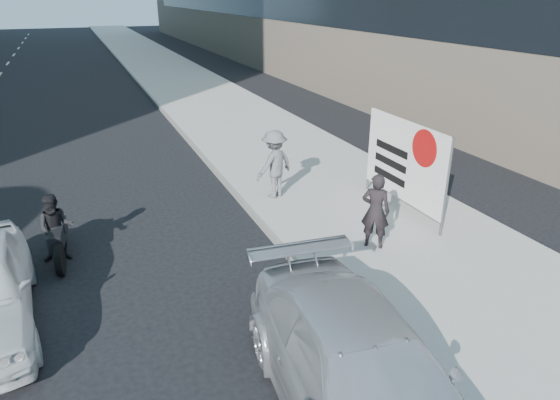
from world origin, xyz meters
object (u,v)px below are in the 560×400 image
parked_sedan (362,378)px  motorcycle (57,231)px  pedestrian_woman (376,211)px  protest_banner (404,161)px  jogger (274,164)px

parked_sedan → motorcycle: bearing=125.3°
pedestrian_woman → protest_banner: size_ratio=0.52×
parked_sedan → motorcycle: (-3.46, 5.94, -0.07)m
pedestrian_woman → protest_banner: 2.14m
pedestrian_woman → parked_sedan: bearing=96.6°
jogger → protest_banner: size_ratio=0.57×
motorcycle → protest_banner: bearing=-0.6°
jogger → parked_sedan: bearing=54.0°
protest_banner → parked_sedan: (-4.17, -5.14, -0.69)m
parked_sedan → protest_banner: bearing=56.0°
motorcycle → jogger: bearing=18.2°
motorcycle → parked_sedan: bearing=-54.4°
pedestrian_woman → parked_sedan: 4.58m
protest_banner → parked_sedan: protest_banner is taller
pedestrian_woman → protest_banner: protest_banner is taller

